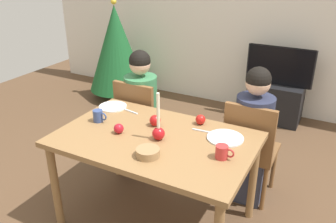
# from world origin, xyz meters

# --- Properties ---
(ground_plane) EXTENTS (7.68, 7.68, 0.00)m
(ground_plane) POSITION_xyz_m (0.00, 0.00, 0.00)
(ground_plane) COLOR brown
(back_wall) EXTENTS (6.40, 0.10, 2.60)m
(back_wall) POSITION_xyz_m (0.00, 2.60, 1.30)
(back_wall) COLOR silver
(back_wall) RESTS_ON ground
(dining_table) EXTENTS (1.40, 0.90, 0.75)m
(dining_table) POSITION_xyz_m (0.00, 0.00, 0.67)
(dining_table) COLOR olive
(dining_table) RESTS_ON ground
(chair_left) EXTENTS (0.40, 0.40, 0.90)m
(chair_left) POSITION_xyz_m (-0.51, 0.61, 0.51)
(chair_left) COLOR brown
(chair_left) RESTS_ON ground
(chair_right) EXTENTS (0.40, 0.40, 0.90)m
(chair_right) POSITION_xyz_m (0.54, 0.61, 0.51)
(chair_right) COLOR brown
(chair_right) RESTS_ON ground
(person_left_child) EXTENTS (0.30, 0.30, 1.17)m
(person_left_child) POSITION_xyz_m (-0.51, 0.64, 0.57)
(person_left_child) COLOR #33384C
(person_left_child) RESTS_ON ground
(person_right_child) EXTENTS (0.30, 0.30, 1.17)m
(person_right_child) POSITION_xyz_m (0.54, 0.64, 0.57)
(person_right_child) COLOR #33384C
(person_right_child) RESTS_ON ground
(tv_stand) EXTENTS (0.64, 0.40, 0.48)m
(tv_stand) POSITION_xyz_m (0.41, 2.30, 0.24)
(tv_stand) COLOR black
(tv_stand) RESTS_ON ground
(tv) EXTENTS (0.79, 0.05, 0.46)m
(tv) POSITION_xyz_m (0.41, 2.30, 0.71)
(tv) COLOR black
(tv) RESTS_ON tv_stand
(christmas_tree) EXTENTS (0.81, 0.81, 1.40)m
(christmas_tree) POSITION_xyz_m (-1.78, 2.02, 0.73)
(christmas_tree) COLOR brown
(christmas_tree) RESTS_ON ground
(candle_centerpiece) EXTENTS (0.09, 0.09, 0.35)m
(candle_centerpiece) POSITION_xyz_m (0.04, -0.01, 0.82)
(candle_centerpiece) COLOR red
(candle_centerpiece) RESTS_ON dining_table
(plate_left) EXTENTS (0.23, 0.23, 0.01)m
(plate_left) POSITION_xyz_m (-0.58, 0.29, 0.76)
(plate_left) COLOR white
(plate_left) RESTS_ON dining_table
(plate_right) EXTENTS (0.26, 0.26, 0.01)m
(plate_right) POSITION_xyz_m (0.45, 0.21, 0.76)
(plate_right) COLOR silver
(plate_right) RESTS_ON dining_table
(mug_left) EXTENTS (0.12, 0.08, 0.09)m
(mug_left) POSITION_xyz_m (-0.51, 0.02, 0.80)
(mug_left) COLOR #33477F
(mug_left) RESTS_ON dining_table
(mug_right) EXTENTS (0.12, 0.08, 0.09)m
(mug_right) POSITION_xyz_m (0.52, -0.04, 0.79)
(mug_right) COLOR #B72D2D
(mug_right) RESTS_ON dining_table
(fork_left) EXTENTS (0.18, 0.05, 0.01)m
(fork_left) POSITION_xyz_m (-0.41, 0.29, 0.75)
(fork_left) COLOR silver
(fork_left) RESTS_ON dining_table
(fork_right) EXTENTS (0.18, 0.03, 0.01)m
(fork_right) POSITION_xyz_m (0.28, 0.24, 0.75)
(fork_right) COLOR silver
(fork_right) RESTS_ON dining_table
(bowl_walnuts) EXTENTS (0.16, 0.16, 0.05)m
(bowl_walnuts) POSITION_xyz_m (0.09, -0.24, 0.78)
(bowl_walnuts) COLOR #99754C
(bowl_walnuts) RESTS_ON dining_table
(apple_near_candle) EXTENTS (0.07, 0.07, 0.07)m
(apple_near_candle) POSITION_xyz_m (-0.26, -0.07, 0.79)
(apple_near_candle) COLOR #B11623
(apple_near_candle) RESTS_ON dining_table
(apple_by_left_plate) EXTENTS (0.08, 0.08, 0.08)m
(apple_by_left_plate) POSITION_xyz_m (-0.09, 0.16, 0.79)
(apple_by_left_plate) COLOR #AF1515
(apple_by_left_plate) RESTS_ON dining_table
(apple_by_right_mug) EXTENTS (0.08, 0.08, 0.08)m
(apple_by_right_mug) POSITION_xyz_m (0.20, 0.34, 0.79)
(apple_by_right_mug) COLOR red
(apple_by_right_mug) RESTS_ON dining_table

